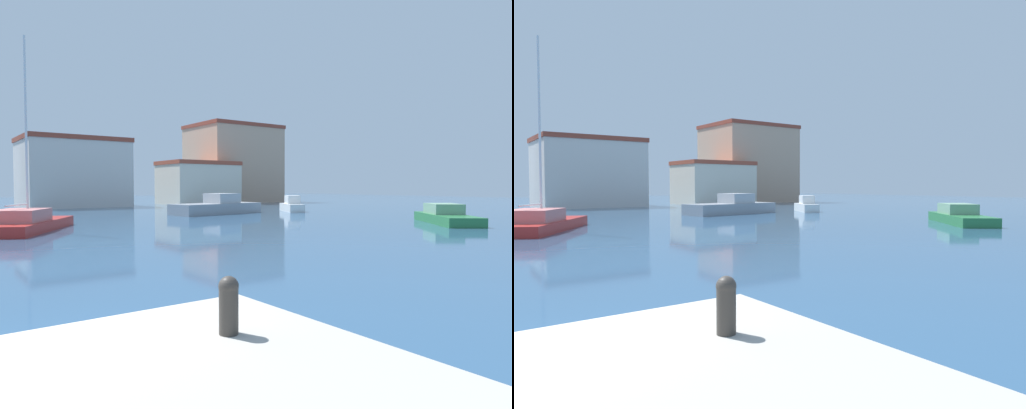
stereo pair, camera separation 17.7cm
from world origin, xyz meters
TOP-DOWN VIEW (x-y plane):
  - water at (15.00, 20.00)m, footprint 160.00×160.00m
  - mooring_bollard at (1.17, -2.06)m, footprint 0.20×0.20m
  - sailboat_red_behind_lamppost at (3.48, 20.92)m, footprint 6.17×8.12m
  - motorboat_green_center_channel at (26.25, 10.48)m, footprint 6.22×6.76m
  - motorboat_grey_far_right at (19.61, 27.64)m, footprint 8.55×4.17m
  - motorboat_white_mid_harbor at (27.01, 26.36)m, footprint 3.12×4.37m
  - warehouse_block at (13.29, 48.57)m, footprint 10.98×9.34m
  - waterfront_apartments at (28.51, 46.65)m, footprint 9.17×7.29m
  - yacht_club at (36.70, 50.55)m, footprint 11.92×10.06m

SIDE VIEW (x-z plane):
  - water at x=15.00m, z-range 0.00..0.00m
  - motorboat_green_center_channel at x=26.25m, z-range -0.17..1.08m
  - sailboat_red_behind_lamppost at x=3.48m, z-range -4.69..5.67m
  - motorboat_white_mid_harbor at x=27.01m, z-range -0.20..1.30m
  - motorboat_grey_far_right at x=19.61m, z-range -0.27..1.48m
  - mooring_bollard at x=1.17m, z-range 1.05..1.60m
  - waterfront_apartments at x=28.51m, z-range 0.01..5.58m
  - warehouse_block at x=13.29m, z-range 0.01..7.82m
  - yacht_club at x=36.70m, z-range 0.01..11.27m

